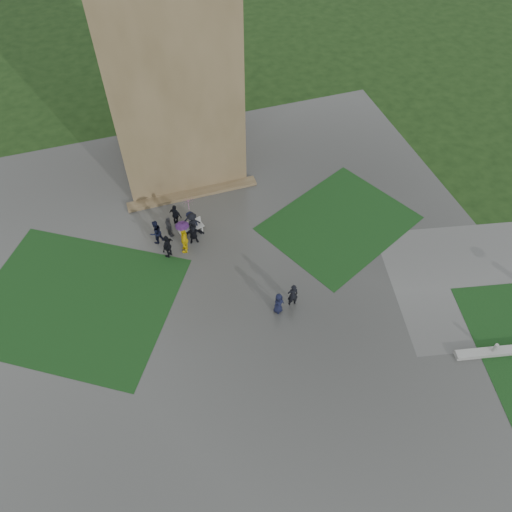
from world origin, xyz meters
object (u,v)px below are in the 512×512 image
object	(u,v)px
pedestrian_mid	(279,303)
pedestrian_near	(293,295)
bench	(191,228)
tower	(162,39)

from	to	relation	value
pedestrian_mid	pedestrian_near	world-z (taller)	pedestrian_near
bench	pedestrian_mid	bearing A→B (deg)	-80.75
tower	pedestrian_near	distance (m)	17.39
tower	pedestrian_near	world-z (taller)	tower
bench	pedestrian_mid	size ratio (longest dim) A/B	1.16
tower	pedestrian_mid	bearing A→B (deg)	-81.13
bench	pedestrian_near	size ratio (longest dim) A/B	1.00
tower	pedestrian_mid	distance (m)	17.48
tower	pedestrian_near	xyz separation A→B (m)	(3.29, -15.03, -8.12)
tower	pedestrian_near	bearing A→B (deg)	-77.65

